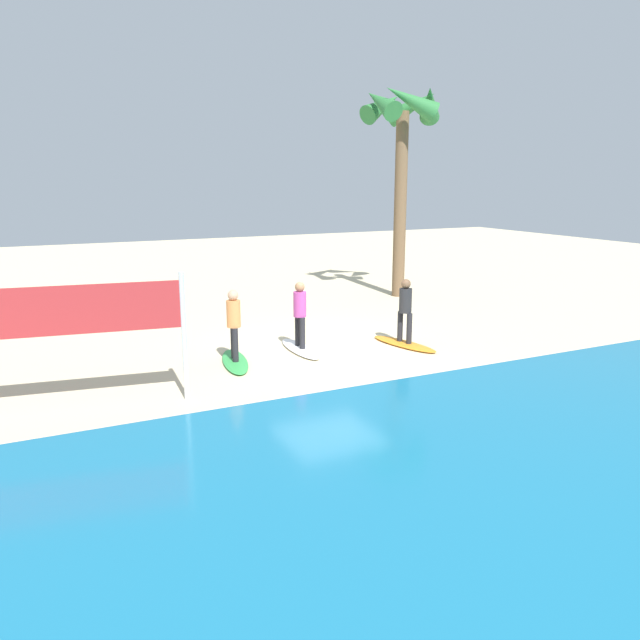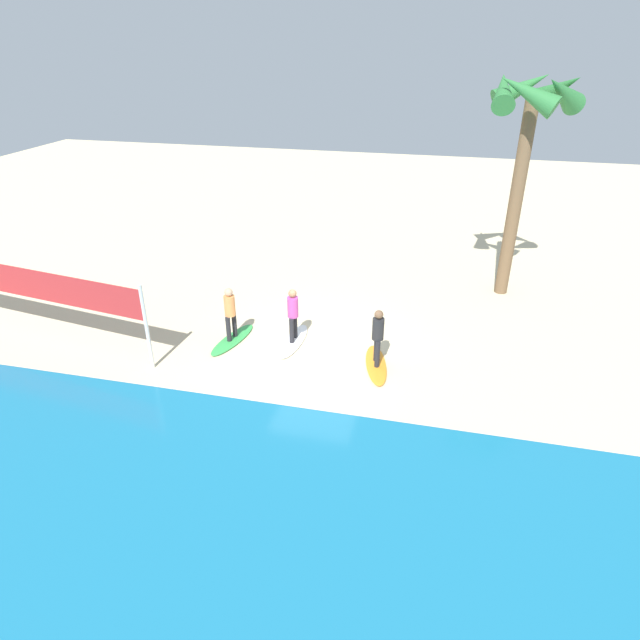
# 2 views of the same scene
# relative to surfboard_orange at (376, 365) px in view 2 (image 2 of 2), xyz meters

# --- Properties ---
(ground_plane) EXTENTS (60.00, 60.00, 0.00)m
(ground_plane) POSITION_rel_surfboard_orange_xyz_m (1.85, -0.60, -0.04)
(ground_plane) COLOR beige
(surfboard_orange) EXTENTS (1.01, 2.17, 0.09)m
(surfboard_orange) POSITION_rel_surfboard_orange_xyz_m (0.00, 0.00, 0.00)
(surfboard_orange) COLOR orange
(surfboard_orange) RESTS_ON ground
(surfer_orange) EXTENTS (0.32, 0.45, 1.64)m
(surfer_orange) POSITION_rel_surfboard_orange_xyz_m (0.00, 0.00, 0.99)
(surfer_orange) COLOR #232328
(surfer_orange) RESTS_ON surfboard_orange
(surfboard_white) EXTENTS (0.65, 2.12, 0.09)m
(surfboard_white) POSITION_rel_surfboard_orange_xyz_m (2.59, -0.75, 0.00)
(surfboard_white) COLOR white
(surfboard_white) RESTS_ON ground
(surfer_white) EXTENTS (0.32, 0.46, 1.64)m
(surfer_white) POSITION_rel_surfboard_orange_xyz_m (2.59, -0.75, 0.99)
(surfer_white) COLOR #232328
(surfer_white) RESTS_ON surfboard_white
(surfboard_green) EXTENTS (0.98, 2.17, 0.09)m
(surfboard_green) POSITION_rel_surfboard_orange_xyz_m (4.41, -0.41, 0.00)
(surfboard_green) COLOR green
(surfboard_green) RESTS_ON ground
(surfer_green) EXTENTS (0.32, 0.45, 1.64)m
(surfer_green) POSITION_rel_surfboard_orange_xyz_m (4.41, -0.41, 0.99)
(surfer_green) COLOR #232328
(surfer_green) RESTS_ON surfboard_green
(volleyball_net) EXTENTS (9.00, 1.41, 2.50)m
(volleyball_net) POSITION_rel_surfboard_orange_xyz_m (10.47, 0.83, 1.74)
(volleyball_net) COLOR silver
(volleyball_net) RESTS_ON ground
(palm_tree) EXTENTS (2.88, 3.03, 7.40)m
(palm_tree) POSITION_rel_surfboard_orange_xyz_m (-3.65, -5.94, 5.89)
(palm_tree) COLOR brown
(palm_tree) RESTS_ON ground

